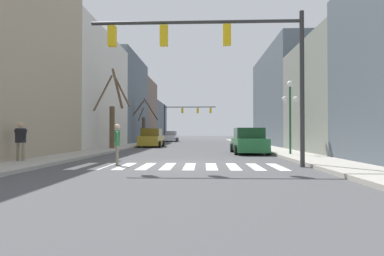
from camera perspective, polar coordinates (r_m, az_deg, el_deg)
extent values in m
plane|color=#4C4C4F|center=(13.46, -2.20, -6.86)|extent=(240.00, 240.00, 0.00)
cube|color=#ADA89E|center=(15.36, -27.15, -5.74)|extent=(2.33, 90.00, 0.15)
cube|color=#ADA89E|center=(14.47, 24.40, -6.06)|extent=(2.33, 90.00, 0.15)
cube|color=beige|center=(29.97, -20.86, 6.56)|extent=(6.00, 12.84, 10.53)
cube|color=#515B66|center=(41.81, -14.07, 5.13)|extent=(6.00, 12.31, 11.57)
cube|color=#66564C|center=(52.32, -10.71, 3.22)|extent=(6.00, 9.60, 10.33)
cube|color=#515B66|center=(63.99, -8.31, 1.28)|extent=(6.00, 14.41, 7.69)
cube|color=gray|center=(22.79, 27.22, 5.24)|extent=(6.00, 8.84, 7.60)
cube|color=#515B66|center=(33.98, 18.67, 5.29)|extent=(6.00, 14.89, 10.08)
cube|color=white|center=(13.45, -20.13, -6.80)|extent=(0.45, 2.60, 0.01)
cube|color=white|center=(13.14, -16.47, -6.96)|extent=(0.45, 2.60, 0.01)
cube|color=white|center=(12.88, -12.64, -7.09)|extent=(0.45, 2.60, 0.01)
cube|color=white|center=(12.68, -8.68, -7.20)|extent=(0.45, 2.60, 0.01)
cube|color=white|center=(12.55, -4.61, -7.28)|extent=(0.45, 2.60, 0.01)
cube|color=white|center=(12.47, -0.46, -7.32)|extent=(0.45, 2.60, 0.01)
cube|color=white|center=(12.46, 3.71, -7.32)|extent=(0.45, 2.60, 0.01)
cube|color=white|center=(12.52, 7.86, -7.29)|extent=(0.45, 2.60, 0.01)
cube|color=white|center=(12.64, 11.96, -7.21)|extent=(0.45, 2.60, 0.01)
cube|color=white|center=(12.82, 15.95, -7.11)|extent=(0.45, 2.60, 0.01)
cylinder|color=#2D2D2D|center=(13.09, 20.24, 7.03)|extent=(0.18, 0.18, 6.38)
cylinder|color=#2D2D2D|center=(13.16, 0.63, 19.50)|extent=(8.72, 0.14, 0.14)
cube|color=yellow|center=(13.01, 6.67, 17.18)|extent=(0.32, 0.28, 0.84)
cube|color=yellow|center=(13.07, -5.37, 17.09)|extent=(0.32, 0.28, 0.84)
cube|color=yellow|center=(13.52, -14.97, 16.50)|extent=(0.32, 0.28, 0.84)
cylinder|color=#2D2D2D|center=(46.87, -5.27, 0.93)|extent=(0.18, 0.18, 5.81)
cylinder|color=#2D2D2D|center=(46.67, -0.38, 4.02)|extent=(7.99, 0.14, 0.14)
cube|color=yellow|center=(46.70, -1.85, 3.34)|extent=(0.32, 0.28, 0.84)
cube|color=yellow|center=(46.59, 1.10, 3.35)|extent=(0.32, 0.28, 0.84)
cube|color=yellow|center=(46.59, 3.56, 3.35)|extent=(0.32, 0.28, 0.84)
cylinder|color=#1E4C2D|center=(18.53, 18.20, 1.40)|extent=(0.12, 0.12, 3.96)
sphere|color=white|center=(18.74, 18.17, 8.00)|extent=(0.36, 0.36, 0.36)
sphere|color=white|center=(18.54, 17.23, 5.31)|extent=(0.31, 0.31, 0.31)
sphere|color=white|center=(18.72, 19.13, 5.26)|extent=(0.31, 0.31, 0.31)
cube|color=#236B38|center=(20.52, 10.76, -3.12)|extent=(1.95, 4.50, 0.85)
cube|color=#133A1E|center=(20.50, 10.75, -0.96)|extent=(1.79, 2.34, 0.70)
cylinder|color=black|center=(21.79, 7.62, -3.74)|extent=(0.22, 0.64, 0.64)
cylinder|color=black|center=(22.07, 12.77, -3.69)|extent=(0.22, 0.64, 0.64)
cylinder|color=black|center=(19.02, 8.42, -4.15)|extent=(0.22, 0.64, 0.64)
cylinder|color=black|center=(19.34, 14.29, -4.08)|extent=(0.22, 0.64, 0.64)
cube|color=white|center=(47.91, -4.00, -1.89)|extent=(1.83, 4.57, 0.82)
cube|color=gray|center=(47.91, -4.00, -0.99)|extent=(1.69, 2.37, 0.67)
cylinder|color=black|center=(49.43, -4.90, -2.17)|extent=(0.22, 0.64, 0.64)
cylinder|color=black|center=(49.24, -2.74, -2.17)|extent=(0.22, 0.64, 0.64)
cylinder|color=black|center=(46.63, -5.33, -2.24)|extent=(0.22, 0.64, 0.64)
cylinder|color=black|center=(46.42, -3.04, -2.25)|extent=(0.22, 0.64, 0.64)
cube|color=#A38423|center=(29.78, -7.70, -2.39)|extent=(1.93, 4.42, 0.90)
cube|color=#594813|center=(29.77, -7.70, -0.82)|extent=(1.78, 2.30, 0.74)
cylinder|color=black|center=(31.32, -9.05, -2.88)|extent=(0.22, 0.64, 0.64)
cylinder|color=black|center=(30.99, -5.47, -2.90)|extent=(0.22, 0.64, 0.64)
cylinder|color=black|center=(28.64, -10.12, -3.06)|extent=(0.22, 0.64, 0.64)
cylinder|color=black|center=(28.28, -6.21, -3.09)|extent=(0.22, 0.64, 0.64)
cylinder|color=#7A705B|center=(15.41, -30.24, -3.92)|extent=(0.12, 0.12, 0.81)
cylinder|color=#7A705B|center=(15.19, -29.50, -3.97)|extent=(0.12, 0.12, 0.81)
cube|color=black|center=(15.28, -29.85, -1.25)|extent=(0.44, 0.32, 0.63)
sphere|color=tan|center=(15.28, -29.84, 0.50)|extent=(0.23, 0.23, 0.23)
cylinder|color=black|center=(15.45, -30.42, -1.39)|extent=(0.29, 0.16, 0.62)
cylinder|color=black|center=(15.11, -29.27, -1.41)|extent=(0.29, 0.16, 0.62)
cylinder|color=#7A705B|center=(13.45, -14.08, -5.04)|extent=(0.13, 0.13, 0.84)
cylinder|color=#7A705B|center=(13.14, -14.08, -5.13)|extent=(0.13, 0.13, 0.84)
cube|color=#337542|center=(13.26, -14.06, -1.84)|extent=(0.34, 0.46, 0.66)
sphere|color=beige|center=(13.26, -14.06, 0.26)|extent=(0.24, 0.24, 0.24)
cylinder|color=#337542|center=(13.50, -14.06, -2.01)|extent=(0.17, 0.30, 0.64)
cylinder|color=#337542|center=(13.02, -14.07, -2.05)|extent=(0.17, 0.30, 0.64)
cylinder|color=#473828|center=(37.81, -9.19, -0.41)|extent=(0.40, 0.40, 3.16)
cylinder|color=#473828|center=(37.26, -9.69, 2.61)|extent=(0.51, 1.48, 1.78)
cylinder|color=#473828|center=(37.18, -7.86, 3.59)|extent=(2.06, 1.37, 2.88)
cylinder|color=#473828|center=(37.87, -10.52, 3.25)|extent=(1.86, 0.64, 2.64)
cylinder|color=brown|center=(24.99, -14.99, 0.12)|extent=(0.41, 0.41, 3.37)
cylinder|color=brown|center=(24.20, -13.37, 7.21)|extent=(1.91, 1.79, 2.93)
cylinder|color=brown|center=(24.37, -16.55, 6.51)|extent=(0.87, 2.11, 3.07)
cylinder|color=brown|center=(24.34, -14.05, 7.43)|extent=(1.40, 1.71, 3.42)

